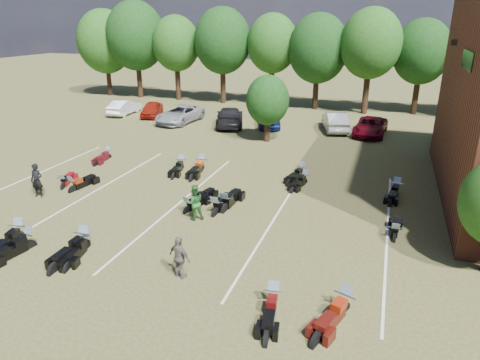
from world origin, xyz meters
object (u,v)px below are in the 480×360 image
at_px(car_4, 269,118).
at_px(motorcycle_7, 64,188).
at_px(motorcycle_3, 86,249).
at_px(motorcycle_14, 109,158).
at_px(car_0, 152,109).
at_px(person_green, 195,202).
at_px(person_black, 37,181).
at_px(person_grey, 180,258).
at_px(motorcycle_0, 20,240).

distance_m(car_4, motorcycle_7, 18.75).
relative_size(motorcycle_3, motorcycle_14, 1.02).
distance_m(car_0, motorcycle_7, 18.31).
distance_m(motorcycle_7, motorcycle_14, 5.37).
bearing_deg(car_0, person_green, -72.55).
bearing_deg(person_black, car_0, 95.04).
distance_m(car_0, motorcycle_14, 12.98).
bearing_deg(car_4, car_0, 161.36).
distance_m(person_grey, motorcycle_7, 11.51).
xyz_separation_m(person_grey, motorcycle_0, (-7.61, 0.24, -0.81)).
relative_size(car_0, person_green, 2.34).
bearing_deg(motorcycle_0, motorcycle_7, 99.33).
height_order(person_grey, motorcycle_0, person_grey).
xyz_separation_m(car_0, person_black, (4.35, -19.08, 0.22)).
bearing_deg(person_black, motorcycle_14, 86.45).
bearing_deg(person_green, car_4, -120.80).
xyz_separation_m(person_black, motorcycle_7, (0.34, 1.40, -0.90)).
xyz_separation_m(car_4, motorcycle_7, (-6.87, -17.43, -0.75)).
bearing_deg(motorcycle_3, motorcycle_14, 108.56).
relative_size(car_4, motorcycle_3, 2.08).
distance_m(person_green, motorcycle_3, 5.04).
bearing_deg(person_grey, motorcycle_3, 11.20).
relative_size(person_grey, motorcycle_14, 0.79).
bearing_deg(motorcycle_0, motorcycle_14, 92.37).
xyz_separation_m(car_4, person_black, (-7.20, -18.82, 0.15)).
bearing_deg(motorcycle_7, person_grey, 131.11).
height_order(car_4, motorcycle_7, car_4).
height_order(person_black, motorcycle_3, person_black).
height_order(car_4, motorcycle_14, car_4).
bearing_deg(motorcycle_7, motorcycle_14, -100.34).
xyz_separation_m(car_0, car_4, (11.55, -0.26, 0.07)).
bearing_deg(car_4, person_grey, -99.69).
bearing_deg(motorcycle_0, car_0, 92.73).
relative_size(car_0, motorcycle_0, 1.61).
xyz_separation_m(person_grey, motorcycle_3, (-4.53, 0.55, -0.81)).
height_order(person_grey, motorcycle_14, person_grey).
xyz_separation_m(person_green, motorcycle_0, (-6.11, -4.25, -0.85)).
bearing_deg(car_0, person_black, -94.62).
distance_m(person_black, motorcycle_14, 6.78).
distance_m(person_black, person_grey, 11.17).
bearing_deg(motorcycle_3, person_black, 134.70).
xyz_separation_m(car_4, motorcycle_0, (-4.50, -22.86, -0.75)).
height_order(car_4, person_green, person_green).
relative_size(person_grey, motorcycle_3, 0.77).
distance_m(motorcycle_0, motorcycle_7, 5.92).
bearing_deg(person_grey, motorcycle_14, -27.31).
relative_size(person_green, motorcycle_3, 0.80).
distance_m(person_grey, motorcycle_0, 7.66).
xyz_separation_m(motorcycle_7, motorcycle_14, (-0.83, 5.30, 0.00)).
xyz_separation_m(car_0, motorcycle_0, (7.06, -23.11, -0.68)).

